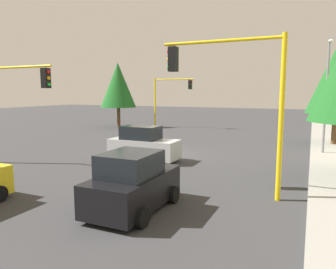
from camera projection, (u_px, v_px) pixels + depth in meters
The scene contains 8 objects.
ground_plane at pixel (162, 154), 20.07m from camera, with size 120.00×120.00×0.00m, color #353538.
traffic_signal_far_right at pixel (170, 93), 34.51m from camera, with size 0.36×4.59×5.37m.
traffic_signal_near_left at pixel (232, 85), 11.76m from camera, with size 0.36×4.59×5.91m.
traffic_signal_near_right at pixel (13, 95), 16.46m from camera, with size 0.36×4.59×5.29m.
street_lamp_curbside at pixel (327, 84), 18.99m from camera, with size 2.15×0.28×7.00m.
tree_opposite_side at pixel (118, 85), 34.79m from camera, with size 3.87×3.87×7.05m.
car_black at pixel (133, 184), 10.52m from camera, with size 3.72×2.12×1.98m.
car_silver at pixel (143, 145), 18.24m from camera, with size 1.95×4.00×1.98m.
Camera 1 is at (17.81, 8.48, 3.91)m, focal length 34.14 mm.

